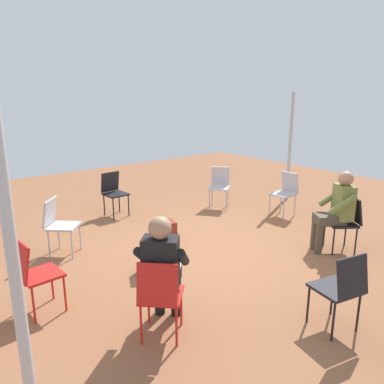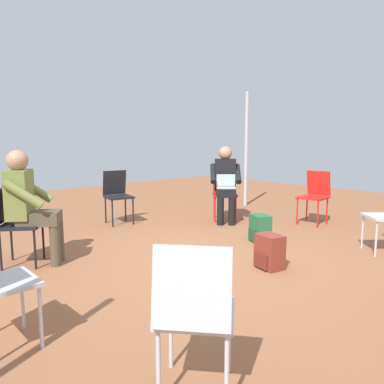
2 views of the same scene
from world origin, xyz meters
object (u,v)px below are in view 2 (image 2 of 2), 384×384
(chair_southeast, at_px, (14,220))
(chair_west, at_px, (315,193))
(chair_southwest, at_px, (225,190))
(chair_south, at_px, (117,193))
(person_with_laptop, at_px, (225,180))
(backpack_near_laptop_user, at_px, (270,254))
(backpack_by_empty_chair, at_px, (260,230))
(person_in_olive, at_px, (29,201))
(chair_northeast, at_px, (195,308))

(chair_southeast, relative_size, chair_west, 1.00)
(chair_southeast, xyz_separation_m, chair_southwest, (-3.38, -0.01, 0.00))
(chair_south, distance_m, chair_southwest, 1.78)
(chair_southeast, bearing_deg, chair_west, 109.56)
(person_with_laptop, bearing_deg, chair_southeast, 42.88)
(chair_southwest, height_order, backpack_near_laptop_user, chair_southwest)
(chair_southwest, relative_size, backpack_by_empty_chair, 2.36)
(chair_west, xyz_separation_m, person_in_olive, (4.04, -1.11, 0.20))
(chair_southeast, xyz_separation_m, backpack_near_laptop_user, (-1.90, 1.95, -0.34))
(chair_southeast, xyz_separation_m, chair_west, (-4.18, 1.21, 0.00))
(chair_southeast, distance_m, person_with_laptop, 3.27)
(backpack_by_empty_chair, bearing_deg, backpack_near_laptop_user, 41.60)
(chair_southeast, distance_m, chair_south, 2.18)
(chair_south, relative_size, person_in_olive, 0.69)
(chair_south, bearing_deg, chair_west, 148.07)
(chair_south, distance_m, person_in_olive, 2.12)
(chair_southeast, distance_m, person_in_olive, 0.26)
(chair_south, xyz_separation_m, chair_southwest, (-1.46, 1.02, 0.00))
(person_with_laptop, bearing_deg, backpack_by_empty_chair, 107.58)
(person_with_laptop, bearing_deg, chair_southwest, -90.00)
(chair_northeast, height_order, chair_west, same)
(chair_south, distance_m, backpack_near_laptop_user, 2.99)
(chair_southwest, relative_size, backpack_near_laptop_user, 2.36)
(chair_northeast, distance_m, chair_southwest, 4.47)
(chair_southwest, height_order, person_with_laptop, person_with_laptop)
(chair_south, relative_size, backpack_by_empty_chair, 2.36)
(chair_south, distance_m, backpack_by_empty_chair, 2.42)
(chair_southeast, bearing_deg, chair_northeast, 34.49)
(chair_west, height_order, person_in_olive, person_in_olive)
(chair_southeast, height_order, chair_west, same)
(person_in_olive, bearing_deg, chair_south, 157.75)
(chair_south, bearing_deg, backpack_by_empty_chair, 121.08)
(chair_northeast, bearing_deg, backpack_by_empty_chair, 80.98)
(chair_southeast, xyz_separation_m, person_with_laptop, (-3.26, 0.11, 0.20))
(chair_south, relative_size, chair_west, 1.00)
(chair_west, xyz_separation_m, backpack_by_empty_chair, (1.50, 0.04, -0.34))
(chair_northeast, height_order, backpack_by_empty_chair, chair_northeast)
(backpack_near_laptop_user, height_order, backpack_by_empty_chair, same)
(chair_northeast, bearing_deg, chair_south, 113.66)
(chair_northeast, distance_m, chair_west, 4.54)
(chair_west, distance_m, backpack_near_laptop_user, 2.42)
(chair_southeast, bearing_deg, person_with_laptop, 123.71)
(chair_southeast, xyz_separation_m, chair_northeast, (0.06, 2.84, 0.00))
(backpack_by_empty_chair, bearing_deg, person_in_olive, -24.49)
(chair_west, distance_m, person_in_olive, 4.20)
(backpack_near_laptop_user, bearing_deg, person_with_laptop, -126.74)
(person_with_laptop, bearing_deg, chair_northeast, 84.26)
(chair_southeast, bearing_deg, chair_southwest, 125.82)
(chair_west, bearing_deg, chair_northeast, 107.09)
(chair_south, bearing_deg, chair_northeast, 75.62)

